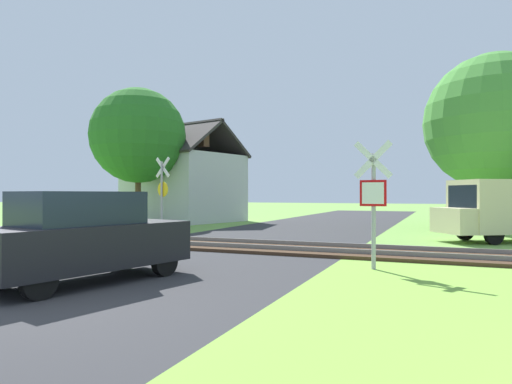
# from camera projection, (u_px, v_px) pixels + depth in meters

# --- Properties ---
(ground_plane) EXTENTS (160.00, 160.00, 0.00)m
(ground_plane) POSITION_uv_depth(u_px,v_px,m) (34.00, 296.00, 7.70)
(ground_plane) COLOR #6B9942
(road_asphalt) EXTENTS (7.79, 80.00, 0.01)m
(road_asphalt) POSITION_uv_depth(u_px,v_px,m) (113.00, 276.00, 9.55)
(road_asphalt) COLOR #2D2D30
(road_asphalt) RESTS_ON ground
(rail_track) EXTENTS (60.00, 2.60, 0.22)m
(rail_track) POSITION_uv_depth(u_px,v_px,m) (230.00, 246.00, 14.75)
(rail_track) COLOR #422D1E
(rail_track) RESTS_ON ground
(stop_sign_near) EXTENTS (0.88, 0.15, 2.96)m
(stop_sign_near) POSITION_uv_depth(u_px,v_px,m) (373.00, 197.00, 10.44)
(stop_sign_near) COLOR #9E9EA5
(stop_sign_near) RESTS_ON ground
(crossing_sign_far) EXTENTS (0.85, 0.28, 3.29)m
(crossing_sign_far) POSITION_uv_depth(u_px,v_px,m) (162.00, 190.00, 19.15)
(crossing_sign_far) COLOR #9E9EA5
(crossing_sign_far) RESTS_ON ground
(house) EXTENTS (7.75, 7.13, 6.26)m
(house) POSITION_uv_depth(u_px,v_px,m) (184.00, 186.00, 29.02)
(house) COLOR #B7B7BC
(house) RESTS_ON ground
(tree_right) EXTENTS (6.63, 6.63, 8.54)m
(tree_right) POSITION_uv_depth(u_px,v_px,m) (495.00, 122.00, 22.09)
(tree_right) COLOR #513823
(tree_right) RESTS_ON ground
(tree_left) EXTENTS (5.37, 5.37, 7.73)m
(tree_left) POSITION_uv_depth(u_px,v_px,m) (138.00, 136.00, 25.82)
(tree_left) COLOR #513823
(tree_left) RESTS_ON ground
(mail_truck) EXTENTS (5.12, 4.23, 2.24)m
(mail_truck) POSITION_uv_depth(u_px,v_px,m) (510.00, 208.00, 16.53)
(mail_truck) COLOR beige
(mail_truck) RESTS_ON ground
(parked_car) EXTENTS (2.56, 4.28, 1.78)m
(parked_car) POSITION_uv_depth(u_px,v_px,m) (86.00, 237.00, 8.90)
(parked_car) COLOR black
(parked_car) RESTS_ON ground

